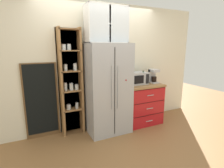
{
  "coord_description": "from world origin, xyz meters",
  "views": [
    {
      "loc": [
        -1.37,
        -3.03,
        1.69
      ],
      "look_at": [
        0.1,
        0.03,
        0.96
      ],
      "focal_mm": 28.12,
      "sensor_mm": 36.0,
      "label": 1
    }
  ],
  "objects_px": {
    "microwave": "(137,78)",
    "chalkboard_menu": "(41,101)",
    "bottle_green": "(143,78)",
    "refrigerator": "(107,89)",
    "coffee_maker": "(153,76)",
    "mug_navy": "(142,82)",
    "mug_cream": "(143,82)"
  },
  "relations": [
    {
      "from": "refrigerator",
      "to": "bottle_green",
      "type": "xyz_separation_m",
      "value": [
        0.85,
        0.01,
        0.14
      ]
    },
    {
      "from": "microwave",
      "to": "coffee_maker",
      "type": "height_order",
      "value": "coffee_maker"
    },
    {
      "from": "microwave",
      "to": "chalkboard_menu",
      "type": "distance_m",
      "value": 1.97
    },
    {
      "from": "refrigerator",
      "to": "microwave",
      "type": "distance_m",
      "value": 0.75
    },
    {
      "from": "mug_navy",
      "to": "mug_cream",
      "type": "xyz_separation_m",
      "value": [
        0.0,
        -0.07,
        0.01
      ]
    },
    {
      "from": "refrigerator",
      "to": "coffee_maker",
      "type": "xyz_separation_m",
      "value": [
        1.14,
        0.04,
        0.17
      ]
    },
    {
      "from": "coffee_maker",
      "to": "bottle_green",
      "type": "bearing_deg",
      "value": -175.62
    },
    {
      "from": "microwave",
      "to": "coffee_maker",
      "type": "distance_m",
      "value": 0.41
    },
    {
      "from": "coffee_maker",
      "to": "chalkboard_menu",
      "type": "bearing_deg",
      "value": 173.66
    },
    {
      "from": "refrigerator",
      "to": "microwave",
      "type": "relative_size",
      "value": 3.98
    },
    {
      "from": "coffee_maker",
      "to": "mug_navy",
      "type": "distance_m",
      "value": 0.31
    },
    {
      "from": "microwave",
      "to": "coffee_maker",
      "type": "relative_size",
      "value": 1.42
    },
    {
      "from": "mug_cream",
      "to": "bottle_green",
      "type": "height_order",
      "value": "bottle_green"
    },
    {
      "from": "microwave",
      "to": "chalkboard_menu",
      "type": "xyz_separation_m",
      "value": [
        -1.93,
        0.22,
        -0.31
      ]
    },
    {
      "from": "mug_cream",
      "to": "mug_navy",
      "type": "bearing_deg",
      "value": 90.03
    },
    {
      "from": "coffee_maker",
      "to": "microwave",
      "type": "bearing_deg",
      "value": 174.18
    },
    {
      "from": "mug_navy",
      "to": "microwave",
      "type": "bearing_deg",
      "value": 172.78
    },
    {
      "from": "chalkboard_menu",
      "to": "bottle_green",
      "type": "bearing_deg",
      "value": -7.84
    },
    {
      "from": "mug_navy",
      "to": "chalkboard_menu",
      "type": "bearing_deg",
      "value": 173.51
    },
    {
      "from": "coffee_maker",
      "to": "chalkboard_menu",
      "type": "relative_size",
      "value": 0.22
    },
    {
      "from": "refrigerator",
      "to": "mug_cream",
      "type": "distance_m",
      "value": 0.85
    },
    {
      "from": "mug_cream",
      "to": "microwave",
      "type": "bearing_deg",
      "value": 145.17
    },
    {
      "from": "refrigerator",
      "to": "chalkboard_menu",
      "type": "height_order",
      "value": "refrigerator"
    },
    {
      "from": "mug_cream",
      "to": "refrigerator",
      "type": "bearing_deg",
      "value": 179.57
    },
    {
      "from": "coffee_maker",
      "to": "mug_navy",
      "type": "relative_size",
      "value": 2.59
    },
    {
      "from": "bottle_green",
      "to": "refrigerator",
      "type": "bearing_deg",
      "value": -179.02
    },
    {
      "from": "bottle_green",
      "to": "mug_navy",
      "type": "bearing_deg",
      "value": 87.84
    },
    {
      "from": "mug_navy",
      "to": "coffee_maker",
      "type": "bearing_deg",
      "value": -5.23
    },
    {
      "from": "bottle_green",
      "to": "microwave",
      "type": "bearing_deg",
      "value": 151.92
    },
    {
      "from": "coffee_maker",
      "to": "mug_cream",
      "type": "distance_m",
      "value": 0.31
    },
    {
      "from": "mug_navy",
      "to": "bottle_green",
      "type": "xyz_separation_m",
      "value": [
        -0.0,
        -0.05,
        0.09
      ]
    },
    {
      "from": "mug_navy",
      "to": "chalkboard_menu",
      "type": "distance_m",
      "value": 2.08
    }
  ]
}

